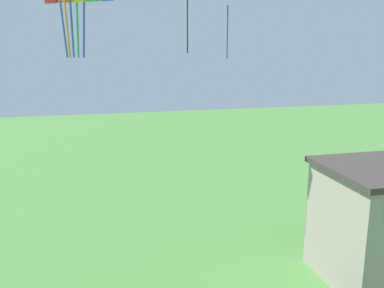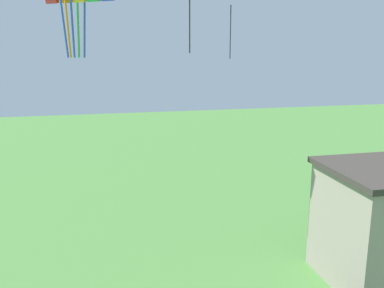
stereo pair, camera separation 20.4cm
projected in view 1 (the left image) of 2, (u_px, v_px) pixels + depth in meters
The scene contains 0 objects.
Camera 1 is at (-2.87, -1.93, 9.77)m, focal length 40.00 mm.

